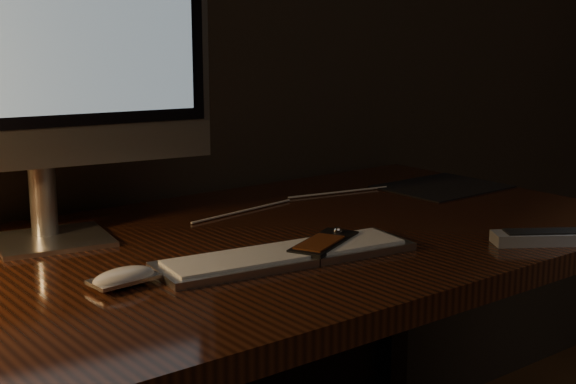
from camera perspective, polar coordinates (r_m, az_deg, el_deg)
desk at (r=1.41m, az=-6.80°, el=-8.37°), size 1.60×0.75×0.75m
monitor at (r=1.35m, az=-17.18°, el=10.83°), size 0.55×0.19×0.58m
keyboard at (r=1.24m, az=-0.08°, el=-4.47°), size 0.43×0.17×0.02m
mousepad at (r=1.81m, az=10.92°, el=0.37°), size 0.26×0.21×0.00m
mouse at (r=1.14m, az=-11.58°, el=-6.14°), size 0.10×0.06×0.02m
media_remote at (r=1.29m, az=2.59°, el=-3.80°), size 0.16×0.12×0.03m
tv_remote at (r=1.40m, az=18.23°, el=-3.06°), size 0.19×0.15×0.03m
cable at (r=1.63m, az=0.58°, el=-0.73°), size 0.50×0.03×0.00m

